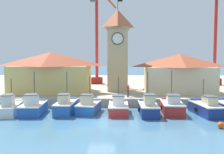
{
  "coord_description": "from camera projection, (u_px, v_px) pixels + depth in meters",
  "views": [
    {
      "loc": [
        1.61,
        -23.58,
        6.09
      ],
      "look_at": [
        0.67,
        9.57,
        3.5
      ],
      "focal_mm": 42.0,
      "sensor_mm": 36.0,
      "label": 1
    }
  ],
  "objects": [
    {
      "name": "ground_plane",
      "position": [
        102.0,
        123.0,
        24.01
      ],
      "size": [
        300.0,
        300.0,
        0.0
      ],
      "primitive_type": "plane",
      "color": "teal"
    },
    {
      "name": "quay_wharf",
      "position": [
        111.0,
        85.0,
        51.45
      ],
      "size": [
        120.0,
        40.0,
        1.02
      ],
      "primitive_type": "cube",
      "color": "#A89E89",
      "rests_on": "ground"
    },
    {
      "name": "fishing_boat_left_outer",
      "position": [
        10.0,
        107.0,
        27.76
      ],
      "size": [
        2.56,
        5.15,
        3.73
      ],
      "color": "silver",
      "rests_on": "ground"
    },
    {
      "name": "fishing_boat_left_inner",
      "position": [
        33.0,
        107.0,
        27.66
      ],
      "size": [
        2.43,
        4.6,
        4.49
      ],
      "color": "#2356A8",
      "rests_on": "ground"
    },
    {
      "name": "fishing_boat_mid_left",
      "position": [
        66.0,
        106.0,
        27.95
      ],
      "size": [
        1.96,
        4.63,
        4.49
      ],
      "color": "#2356A8",
      "rests_on": "ground"
    },
    {
      "name": "fishing_boat_center",
      "position": [
        89.0,
        106.0,
        28.19
      ],
      "size": [
        2.48,
        4.31,
        3.99
      ],
      "color": "#2356A8",
      "rests_on": "ground"
    },
    {
      "name": "fishing_boat_mid_right",
      "position": [
        118.0,
        107.0,
        27.78
      ],
      "size": [
        2.17,
        4.41,
        3.9
      ],
      "color": "#AD2823",
      "rests_on": "ground"
    },
    {
      "name": "fishing_boat_right_inner",
      "position": [
        148.0,
        108.0,
        27.23
      ],
      "size": [
        1.97,
        4.67,
        4.45
      ],
      "color": "navy",
      "rests_on": "ground"
    },
    {
      "name": "fishing_boat_right_outer",
      "position": [
        172.0,
        107.0,
        27.92
      ],
      "size": [
        2.36,
        4.68,
        4.58
      ],
      "color": "#AD2823",
      "rests_on": "ground"
    },
    {
      "name": "fishing_boat_far_right",
      "position": [
        206.0,
        108.0,
        27.29
      ],
      "size": [
        2.52,
        5.1,
        3.7
      ],
      "color": "navy",
      "rests_on": "ground"
    },
    {
      "name": "clock_tower",
      "position": [
        118.0,
        48.0,
        38.55
      ],
      "size": [
        3.41,
        3.41,
        13.53
      ],
      "color": "tan",
      "rests_on": "quay_wharf"
    },
    {
      "name": "warehouse_left",
      "position": [
        51.0,
        72.0,
        37.45
      ],
      "size": [
        11.12,
        7.16,
        5.72
      ],
      "color": "tan",
      "rests_on": "quay_wharf"
    },
    {
      "name": "warehouse_right",
      "position": [
        179.0,
        73.0,
        36.87
      ],
      "size": [
        9.75,
        5.7,
        5.47
      ],
      "color": "beige",
      "rests_on": "quay_wharf"
    },
    {
      "name": "port_crane_near",
      "position": [
        215.0,
        42.0,
        46.62
      ],
      "size": [
        3.83,
        7.13,
        20.25
      ],
      "color": "maroon",
      "rests_on": "quay_wharf"
    },
    {
      "name": "port_crane_far",
      "position": [
        98.0,
        45.0,
        48.87
      ],
      "size": [
        4.54,
        10.08,
        18.09
      ],
      "color": "maroon",
      "rests_on": "quay_wharf"
    },
    {
      "name": "mooring_buoy",
      "position": [
        221.0,
        125.0,
        22.23
      ],
      "size": [
        0.56,
        0.56,
        0.56
      ],
      "primitive_type": "sphere",
      "color": "#E54C19",
      "rests_on": "ground"
    },
    {
      "name": "dock_worker_near_tower",
      "position": [
        128.0,
        90.0,
        32.69
      ],
      "size": [
        0.34,
        0.22,
        1.62
      ],
      "color": "#33333D",
      "rests_on": "quay_wharf"
    }
  ]
}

